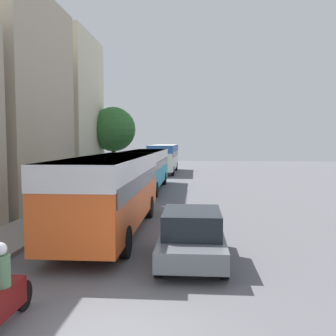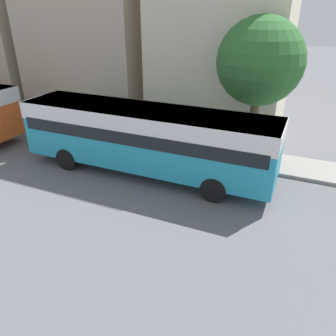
{
  "view_description": "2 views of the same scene",
  "coord_description": "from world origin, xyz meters",
  "px_view_note": "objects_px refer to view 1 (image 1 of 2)",
  "views": [
    {
      "loc": [
        1.65,
        -6.44,
        3.64
      ],
      "look_at": [
        -0.69,
        25.42,
        1.28
      ],
      "focal_mm": 40.0,
      "sensor_mm": 36.0,
      "label": 1
    },
    {
      "loc": [
        9.52,
        26.74,
        6.67
      ],
      "look_at": [
        0.06,
        22.59,
        1.55
      ],
      "focal_mm": 35.0,
      "sensor_mm": 36.0,
      "label": 2
    }
  ],
  "objects_px": {
    "bus_third_in_line": "(164,155)",
    "bus_lead": "(111,183)",
    "pedestrian_near_curb": "(144,161)",
    "bus_following": "(145,164)",
    "motorcycle_behind_lead": "(3,295)",
    "pedestrian_walking_away": "(145,161)",
    "car_crossing": "(192,236)"
  },
  "relations": [
    {
      "from": "bus_lead",
      "to": "bus_following",
      "type": "bearing_deg",
      "value": 91.78
    },
    {
      "from": "motorcycle_behind_lead",
      "to": "pedestrian_near_curb",
      "type": "height_order",
      "value": "motorcycle_behind_lead"
    },
    {
      "from": "pedestrian_walking_away",
      "to": "car_crossing",
      "type": "bearing_deg",
      "value": -80.15
    },
    {
      "from": "bus_third_in_line",
      "to": "pedestrian_walking_away",
      "type": "height_order",
      "value": "bus_third_in_line"
    },
    {
      "from": "bus_lead",
      "to": "bus_third_in_line",
      "type": "distance_m",
      "value": 27.45
    },
    {
      "from": "bus_following",
      "to": "bus_third_in_line",
      "type": "relative_size",
      "value": 1.0
    },
    {
      "from": "motorcycle_behind_lead",
      "to": "car_crossing",
      "type": "relative_size",
      "value": 0.57
    },
    {
      "from": "car_crossing",
      "to": "pedestrian_walking_away",
      "type": "relative_size",
      "value": 2.2
    },
    {
      "from": "bus_third_in_line",
      "to": "bus_lead",
      "type": "bearing_deg",
      "value": -89.53
    },
    {
      "from": "motorcycle_behind_lead",
      "to": "bus_third_in_line",
      "type": "bearing_deg",
      "value": 89.74
    },
    {
      "from": "pedestrian_near_curb",
      "to": "bus_lead",
      "type": "bearing_deg",
      "value": -84.22
    },
    {
      "from": "bus_third_in_line",
      "to": "pedestrian_near_curb",
      "type": "relative_size",
      "value": 7.02
    },
    {
      "from": "car_crossing",
      "to": "pedestrian_walking_away",
      "type": "distance_m",
      "value": 35.83
    },
    {
      "from": "motorcycle_behind_lead",
      "to": "bus_lead",
      "type": "bearing_deg",
      "value": 87.12
    },
    {
      "from": "bus_following",
      "to": "pedestrian_near_curb",
      "type": "bearing_deg",
      "value": 97.99
    },
    {
      "from": "bus_lead",
      "to": "bus_following",
      "type": "relative_size",
      "value": 0.9
    },
    {
      "from": "motorcycle_behind_lead",
      "to": "bus_following",
      "type": "bearing_deg",
      "value": 90.03
    },
    {
      "from": "bus_following",
      "to": "bus_third_in_line",
      "type": "xyz_separation_m",
      "value": [
        0.17,
        14.74,
        0.14
      ]
    },
    {
      "from": "bus_lead",
      "to": "bus_third_in_line",
      "type": "height_order",
      "value": "bus_third_in_line"
    },
    {
      "from": "pedestrian_walking_away",
      "to": "motorcycle_behind_lead",
      "type": "bearing_deg",
      "value": -86.29
    },
    {
      "from": "motorcycle_behind_lead",
      "to": "pedestrian_walking_away",
      "type": "distance_m",
      "value": 39.6
    },
    {
      "from": "bus_lead",
      "to": "car_crossing",
      "type": "bearing_deg",
      "value": -46.99
    },
    {
      "from": "bus_following",
      "to": "car_crossing",
      "type": "xyz_separation_m",
      "value": [
        3.58,
        -16.13,
        -1.09
      ]
    },
    {
      "from": "bus_lead",
      "to": "bus_following",
      "type": "height_order",
      "value": "bus_lead"
    },
    {
      "from": "bus_third_in_line",
      "to": "pedestrian_near_curb",
      "type": "bearing_deg",
      "value": 112.8
    },
    {
      "from": "pedestrian_near_curb",
      "to": "pedestrian_walking_away",
      "type": "bearing_deg",
      "value": -79.78
    },
    {
      "from": "bus_following",
      "to": "car_crossing",
      "type": "distance_m",
      "value": 16.55
    },
    {
      "from": "bus_following",
      "to": "pedestrian_near_curb",
      "type": "distance_m",
      "value": 22.98
    },
    {
      "from": "bus_lead",
      "to": "motorcycle_behind_lead",
      "type": "xyz_separation_m",
      "value": [
        -0.38,
        -7.64,
        -1.27
      ]
    },
    {
      "from": "bus_lead",
      "to": "bus_third_in_line",
      "type": "bearing_deg",
      "value": 90.47
    },
    {
      "from": "motorcycle_behind_lead",
      "to": "pedestrian_walking_away",
      "type": "xyz_separation_m",
      "value": [
        -2.56,
        39.52,
        0.4
      ]
    },
    {
      "from": "pedestrian_near_curb",
      "to": "pedestrian_walking_away",
      "type": "xyz_separation_m",
      "value": [
        0.64,
        -3.56,
        0.15
      ]
    }
  ]
}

